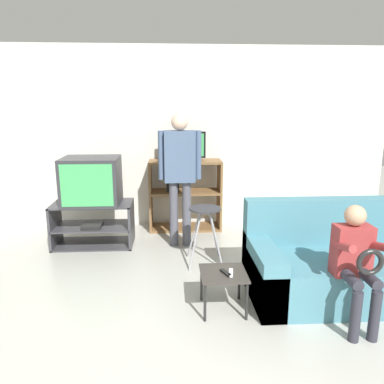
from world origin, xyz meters
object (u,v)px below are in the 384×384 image
television_flat (184,147)px  couch (349,265)px  person_standing_adult (180,167)px  person_seated_child (356,258)px  remote_control_black (226,273)px  folding_stool (205,218)px  snack_table (223,277)px  remote_control_white (231,273)px  television_main (92,181)px  tv_stand (93,224)px  media_shelf (185,194)px

television_flat → couch: television_flat is taller
person_standing_adult → person_seated_child: size_ratio=1.67×
remote_control_black → couch: bearing=-10.3°
television_flat → folding_stool: 1.40m
snack_table → remote_control_white: 0.09m
television_main → person_standing_adult: size_ratio=0.41×
tv_stand → folding_stool: (1.38, -0.67, 0.26)m
snack_table → person_seated_child: person_seated_child is taller
television_flat → person_standing_adult: (-0.07, -0.63, -0.18)m
remote_control_white → person_standing_adult: person_standing_adult is taller
snack_table → remote_control_white: size_ratio=2.78×
tv_stand → folding_stool: size_ratio=1.51×
remote_control_black → remote_control_white: bearing=-21.3°
tv_stand → television_flat: 1.60m
remote_control_white → person_seated_child: bearing=-4.9°
snack_table → remote_control_black: bearing=-65.9°
television_flat → snack_table: television_flat is taller
remote_control_black → couch: 1.25m
remote_control_white → remote_control_black: bearing=-168.6°
remote_control_white → couch: bearing=22.8°
tv_stand → remote_control_black: (1.47, -1.71, 0.09)m
folding_stool → remote_control_white: bearing=-82.9°
tv_stand → person_seated_child: (2.47, -1.96, 0.32)m
tv_stand → snack_table: bearing=-49.1°
person_standing_adult → television_flat: bearing=83.7°
snack_table → media_shelf: bearing=96.1°
media_shelf → remote_control_black: media_shelf is taller
snack_table → person_seated_child: 1.10m
media_shelf → couch: media_shelf is taller
television_flat → folding_stool: television_flat is taller
couch → person_seated_child: bearing=-112.8°
media_shelf → folding_stool: 1.26m
tv_stand → media_shelf: (1.21, 0.58, 0.24)m
snack_table → remote_control_white: remote_control_white is taller
television_main → remote_control_white: 2.31m
media_shelf → remote_control_white: bearing=-82.5°
tv_stand → television_flat: television_flat is taller
remote_control_black → couch: (1.22, 0.27, -0.08)m
television_main → remote_control_black: television_main is taller
couch → remote_control_black: bearing=-167.8°
couch → person_standing_adult: person_standing_adult is taller
remote_control_black → person_standing_adult: 1.79m
television_flat → snack_table: (0.26, -2.23, -0.89)m
snack_table → folding_stool: bearing=93.9°
remote_control_white → person_standing_adult: 1.80m
remote_control_white → person_seated_child: 1.02m
television_main → television_flat: television_flat is taller
tv_stand → folding_stool: folding_stool is taller
media_shelf → remote_control_white: size_ratio=7.14×
remote_control_black → person_seated_child: size_ratio=0.14×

